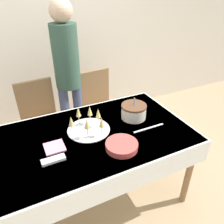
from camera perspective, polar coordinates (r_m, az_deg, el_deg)
The scene contains 12 objects.
ground_plane at distance 2.40m, azimuth -3.16°, elevation -20.65°, with size 12.00×12.00×0.00m, color tan.
wall_back at distance 3.06m, azimuth -16.36°, elevation 20.01°, with size 8.00×0.05×2.70m.
dining_table at distance 1.91m, azimuth -3.74°, elevation -8.06°, with size 1.58×0.98×0.78m.
dining_chair_far_left at distance 2.58m, azimuth -17.97°, elevation -1.97°, with size 0.45×0.45×0.97m.
dining_chair_far_right at distance 2.72m, azimuth -3.52°, elevation 1.43°, with size 0.45×0.45×0.97m.
birthday_cake at distance 2.03m, azimuth 5.68°, elevation 0.18°, with size 0.23×0.23×0.21m.
champagne_tray at distance 1.85m, azimuth -6.25°, elevation -2.86°, with size 0.37×0.37×0.18m.
plate_stack_main at distance 1.68m, azimuth 2.54°, elevation -8.78°, with size 0.25×0.25×0.05m.
cake_knife at distance 1.93m, azimuth 9.56°, elevation -4.17°, with size 0.30×0.02×0.00m.
fork_pile at distance 1.64m, azimuth -15.07°, elevation -11.96°, with size 0.17×0.06×0.02m.
napkin_pile at distance 1.75m, azimuth -14.78°, elevation -8.89°, with size 0.15×0.15×0.01m.
person_standing at distance 2.48m, azimuth -11.65°, elevation 11.30°, with size 0.28×0.28×1.75m.
Camera 1 is at (-0.53, -1.39, 1.88)m, focal length 35.00 mm.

